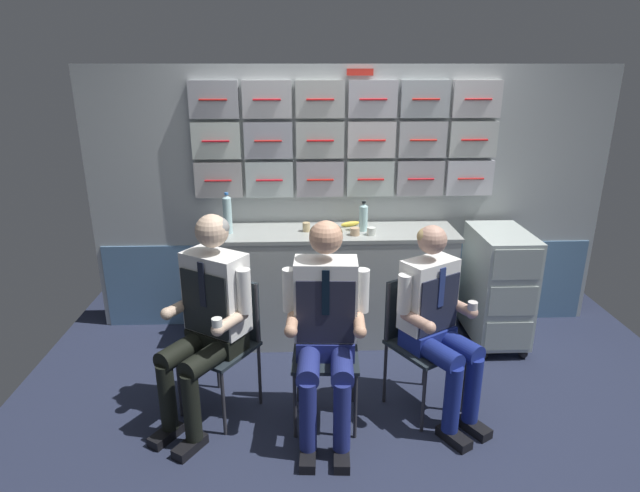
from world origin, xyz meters
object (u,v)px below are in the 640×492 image
folding_chair_left (227,330)px  espresso_cup_small (306,227)px  crew_member_left (208,311)px  crew_member_right (326,320)px  folding_chair_right (326,336)px  crew_member_by_counter (437,317)px  service_trolley (497,285)px  water_bottle_short (363,217)px  folding_chair_by_counter (417,328)px  snack_banana (350,224)px

folding_chair_left → espresso_cup_small: (0.52, 0.87, 0.42)m
crew_member_left → espresso_cup_small: bearing=58.9°
crew_member_right → espresso_cup_small: 1.16m
folding_chair_right → crew_member_left: bearing=-177.4°
crew_member_left → espresso_cup_small: 1.20m
folding_chair_left → crew_member_by_counter: 1.32m
service_trolley → water_bottle_short: bearing=173.2°
service_trolley → folding_chair_by_counter: 1.11m
folding_chair_right → crew_member_by_counter: 0.70m
folding_chair_by_counter → water_bottle_short: (-0.26, 0.89, 0.49)m
water_bottle_short → espresso_cup_small: water_bottle_short is taller
crew_member_right → crew_member_by_counter: size_ratio=1.05×
folding_chair_left → crew_member_by_counter: crew_member_by_counter is taller
water_bottle_short → snack_banana: water_bottle_short is taller
folding_chair_left → snack_banana: bearing=48.7°
folding_chair_right → espresso_cup_small: espresso_cup_small is taller
folding_chair_right → service_trolley: bearing=31.3°
service_trolley → snack_banana: 1.26m
folding_chair_by_counter → crew_member_by_counter: (0.08, -0.14, 0.15)m
folding_chair_left → folding_chair_right: bearing=-9.2°
water_bottle_short → snack_banana: (-0.09, 0.12, -0.09)m
crew_member_by_counter → snack_banana: bearing=110.4°
folding_chair_left → folding_chair_right: (0.63, -0.10, 0.00)m
crew_member_left → crew_member_right: crew_member_left is taller
folding_chair_left → folding_chair_by_counter: size_ratio=1.00×
crew_member_left → folding_chair_by_counter: bearing=5.1°
crew_member_right → espresso_cup_small: bearing=94.8°
crew_member_by_counter → water_bottle_short: bearing=108.2°
service_trolley → crew_member_by_counter: 1.17m
folding_chair_right → water_bottle_short: 1.15m
crew_member_right → water_bottle_short: crew_member_right is taller
service_trolley → espresso_cup_small: (-1.50, 0.12, 0.46)m
crew_member_right → snack_banana: (0.26, 1.26, 0.21)m
folding_chair_right → espresso_cup_small: 1.07m
crew_member_by_counter → folding_chair_right: bearing=175.3°
folding_chair_left → water_bottle_short: bearing=42.3°
service_trolley → folding_chair_left: service_trolley is taller
service_trolley → folding_chair_right: service_trolley is taller
water_bottle_short → folding_chair_by_counter: bearing=-74.0°
crew_member_right → snack_banana: bearing=78.4°
espresso_cup_small → crew_member_by_counter: bearing=-52.8°
crew_member_left → crew_member_right: (0.70, -0.13, -0.01)m
folding_chair_left → snack_banana: (0.88, 1.00, 0.40)m
crew_member_left → folding_chair_by_counter: 1.32m
espresso_cup_small → snack_banana: (0.35, 0.12, -0.02)m
folding_chair_right → crew_member_right: size_ratio=0.66×
crew_member_left → crew_member_by_counter: crew_member_left is taller
crew_member_by_counter → water_bottle_short: 1.14m
crew_member_left → water_bottle_short: (1.05, 1.01, 0.29)m
folding_chair_left → crew_member_right: crew_member_right is taller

